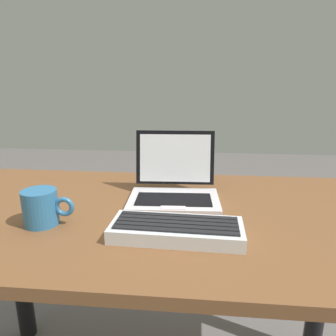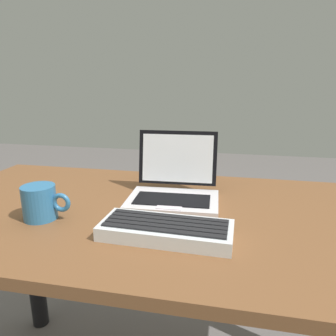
# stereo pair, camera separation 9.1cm
# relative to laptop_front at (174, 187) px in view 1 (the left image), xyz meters

# --- Properties ---
(desk) EXTENTS (1.33, 0.71, 0.74)m
(desk) POSITION_rel_laptop_front_xyz_m (-0.06, -0.08, -0.18)
(desk) COLOR brown
(desk) RESTS_ON ground
(laptop_front) EXTENTS (0.27, 0.22, 0.19)m
(laptop_front) POSITION_rel_laptop_front_xyz_m (0.00, 0.00, 0.00)
(laptop_front) COLOR silver
(laptop_front) RESTS_ON desk
(external_keyboard) EXTENTS (0.30, 0.13, 0.04)m
(external_keyboard) POSITION_rel_laptop_front_xyz_m (0.02, -0.23, -0.02)
(external_keyboard) COLOR silver
(external_keyboard) RESTS_ON desk
(coffee_mug) EXTENTS (0.13, 0.08, 0.09)m
(coffee_mug) POSITION_rel_laptop_front_xyz_m (-0.31, -0.20, 0.01)
(coffee_mug) COLOR teal
(coffee_mug) RESTS_ON desk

